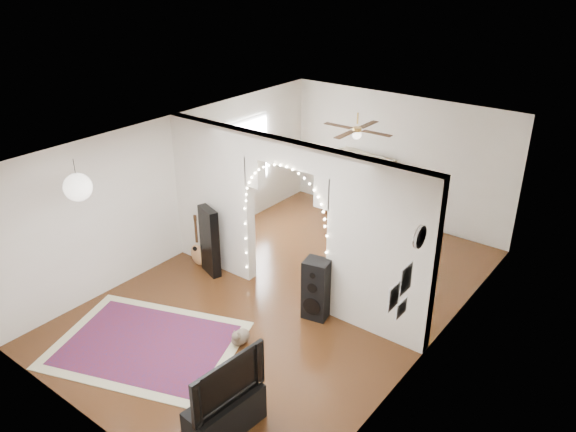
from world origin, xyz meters
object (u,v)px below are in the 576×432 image
Objects in this scene: floor_speaker at (316,289)px; dining_table at (353,183)px; acoustic_guitar at (197,247)px; bookcase at (363,185)px; dining_chair_right at (345,222)px; media_console at (225,415)px; dining_chair_left at (386,224)px.

dining_table is at bearing 101.95° from floor_speaker.
bookcase is at bearing 52.44° from acoustic_guitar.
floor_speaker is at bearing -80.13° from dining_chair_right.
dining_chair_left reaches higher than media_console.
bookcase is at bearing 168.52° from dining_chair_left.
dining_table is (1.02, 3.72, 0.31)m from acoustic_guitar.
media_console is (3.14, -2.61, -0.12)m from acoustic_guitar.
dining_table is at bearing -159.89° from bookcase.
bookcase is at bearing 87.07° from dining_chair_right.
media_console is 5.87m from dining_chair_left.
acoustic_guitar is 2.65m from floor_speaker.
acoustic_guitar is 0.72× the size of dining_table.
dining_chair_right is at bearing -65.46° from dining_table.
acoustic_guitar is 1.70× the size of dining_chair_right.
dining_chair_left is (1.16, -0.54, -0.43)m from dining_table.
floor_speaker is 0.83× the size of dining_table.
dining_table is (-1.63, 3.72, 0.18)m from floor_speaker.
dining_table is 1.35m from dining_chair_left.
acoustic_guitar reaches higher than dining_table.
dining_table reaches higher than dining_chair_right.
bookcase reaches higher than acoustic_guitar.
dining_chair_left is (-0.47, 3.18, -0.25)m from floor_speaker.
acoustic_guitar is at bearing -105.37° from dining_table.
floor_speaker is (2.65, -0.00, 0.12)m from acoustic_guitar.
acoustic_guitar is 0.86× the size of media_console.
bookcase is (-1.88, 6.36, 0.44)m from media_console.
media_console is at bearing -60.84° from bookcase.
bookcase reaches higher than dining_table.
dining_table is 2.38× the size of dining_chair_right.
bookcase is at bearing 111.69° from media_console.
acoustic_guitar reaches higher than dining_chair_left.
dining_table is 2.17× the size of dining_chair_left.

